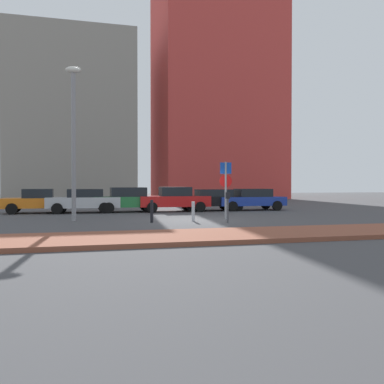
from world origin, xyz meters
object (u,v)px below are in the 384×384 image
(parked_car_red, at_px, (174,199))
(parked_car_black, at_px, (212,199))
(parking_sign_post, at_px, (226,183))
(parked_car_silver, at_px, (84,200))
(parked_car_orange, at_px, (38,201))
(parked_car_green, at_px, (126,199))
(parking_meter, at_px, (228,203))
(street_lamp, at_px, (74,131))
(traffic_bollard_mid, at_px, (152,211))
(parked_car_blue, at_px, (251,199))
(traffic_bollard_near, at_px, (193,211))

(parked_car_red, distance_m, parked_car_black, 2.58)
(parked_car_black, xyz_separation_m, parking_sign_post, (-1.39, -6.70, 1.02))
(parked_car_silver, bearing_deg, parked_car_black, 0.92)
(parked_car_orange, distance_m, parked_car_red, 8.19)
(parked_car_green, xyz_separation_m, parking_meter, (3.65, -8.45, 0.08))
(parked_car_orange, xyz_separation_m, parking_meter, (8.83, -8.78, 0.14))
(parked_car_green, relative_size, parked_car_black, 0.87)
(parked_car_green, xyz_separation_m, parked_car_red, (2.99, -0.25, -0.01))
(parked_car_green, relative_size, parked_car_red, 0.88)
(parked_car_silver, xyz_separation_m, street_lamp, (-0.40, -5.57, 3.45))
(parked_car_green, distance_m, parked_car_red, 3.00)
(parked_car_black, height_order, traffic_bollard_mid, parked_car_black)
(parked_car_silver, distance_m, traffic_bollard_mid, 7.95)
(parked_car_blue, relative_size, parking_meter, 3.35)
(street_lamp, xyz_separation_m, traffic_bollard_mid, (3.37, -1.79, -3.69))
(parked_car_red, bearing_deg, parked_car_orange, 175.99)
(parking_sign_post, distance_m, traffic_bollard_near, 2.29)
(parking_meter, bearing_deg, parked_car_blue, 61.15)
(parked_car_blue, relative_size, traffic_bollard_near, 4.98)
(parked_car_orange, distance_m, parked_car_black, 10.74)
(parking_meter, bearing_deg, street_lamp, 157.36)
(traffic_bollard_mid, bearing_deg, parked_car_red, 70.52)
(parking_meter, distance_m, street_lamp, 7.88)
(parking_meter, bearing_deg, parked_car_black, 77.28)
(parked_car_silver, bearing_deg, parking_sign_post, -44.38)
(parked_car_silver, distance_m, parked_car_green, 2.56)
(traffic_bollard_mid, bearing_deg, parked_car_silver, 112.00)
(parked_car_red, relative_size, parked_car_black, 0.98)
(parked_car_red, xyz_separation_m, traffic_bollard_mid, (-2.56, -7.25, -0.28))
(parked_car_black, relative_size, traffic_bollard_mid, 4.48)
(parked_car_black, height_order, street_lamp, street_lamp)
(parking_sign_post, relative_size, traffic_bollard_near, 3.08)
(parked_car_orange, bearing_deg, parking_sign_post, -36.96)
(parking_meter, xyz_separation_m, traffic_bollard_mid, (-3.23, 0.96, -0.37))
(parked_car_black, xyz_separation_m, traffic_bollard_mid, (-5.13, -7.49, -0.23))
(parking_sign_post, bearing_deg, parked_car_green, 121.83)
(parked_car_green, distance_m, parked_car_blue, 8.18)
(traffic_bollard_near, bearing_deg, parked_car_silver, 124.52)
(parked_car_orange, bearing_deg, parked_car_blue, -2.41)
(parked_car_black, bearing_deg, street_lamp, -146.16)
(parked_car_green, height_order, parked_car_black, parked_car_green)
(parked_car_silver, height_order, street_lamp, street_lamp)
(street_lamp, xyz_separation_m, traffic_bollard_near, (5.32, -1.60, -3.75))
(parked_car_green, xyz_separation_m, parked_car_blue, (8.17, -0.24, -0.05))
(parking_sign_post, bearing_deg, parking_meter, -106.37)
(parked_car_orange, xyz_separation_m, parked_car_silver, (2.63, -0.46, 0.01))
(parking_meter, xyz_separation_m, traffic_bollard_near, (-1.27, 1.16, -0.42))
(parked_car_green, height_order, parked_car_red, parked_car_red)
(parking_sign_post, bearing_deg, traffic_bollard_mid, -168.03)
(street_lamp, bearing_deg, parked_car_black, 33.84)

